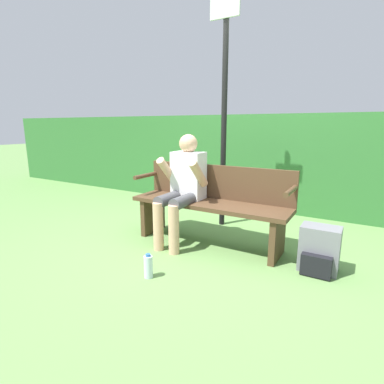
% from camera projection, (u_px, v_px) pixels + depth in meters
% --- Properties ---
extents(ground_plane, '(40.00, 40.00, 0.00)m').
position_uv_depth(ground_plane, '(208.00, 243.00, 3.37)').
color(ground_plane, '#668E4C').
extents(hedge_back, '(12.00, 0.39, 1.46)m').
position_uv_depth(hedge_back, '(261.00, 162.00, 4.73)').
color(hedge_back, '#337033').
rests_on(hedge_back, ground).
extents(park_bench, '(1.77, 0.45, 0.86)m').
position_uv_depth(park_bench, '(211.00, 202.00, 3.32)').
color(park_bench, '#513823').
rests_on(park_bench, ground).
extents(person_seated, '(0.49, 0.62, 1.20)m').
position_uv_depth(person_seated, '(183.00, 184.00, 3.30)').
color(person_seated, silver).
rests_on(person_seated, ground).
extents(backpack, '(0.34, 0.30, 0.42)m').
position_uv_depth(backpack, '(319.00, 250.00, 2.70)').
color(backpack, slate).
rests_on(backpack, ground).
extents(water_bottle, '(0.08, 0.08, 0.22)m').
position_uv_depth(water_bottle, '(148.00, 266.00, 2.60)').
color(water_bottle, silver).
rests_on(water_bottle, ground).
extents(signpost, '(0.37, 0.09, 2.78)m').
position_uv_depth(signpost, '(224.00, 105.00, 3.69)').
color(signpost, black).
rests_on(signpost, ground).
extents(parked_car, '(2.09, 4.08, 1.31)m').
position_uv_depth(parked_car, '(245.00, 141.00, 13.21)').
color(parked_car, black).
rests_on(parked_car, ground).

